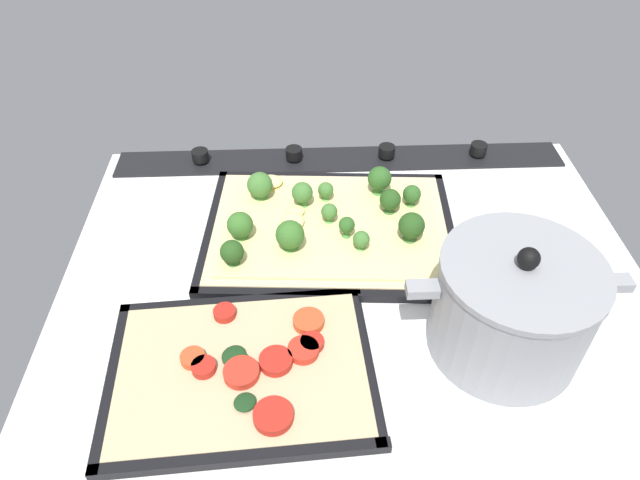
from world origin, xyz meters
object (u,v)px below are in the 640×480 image
(broccoli_pizza, at_px, (326,222))
(baking_tray_back, at_px, (243,373))
(baking_tray_front, at_px, (330,232))
(cooking_pot, at_px, (512,307))
(veggie_pizza_back, at_px, (246,368))

(broccoli_pizza, relative_size, baking_tray_back, 1.11)
(baking_tray_front, distance_m, baking_tray_back, 0.27)
(baking_tray_back, bearing_deg, cooking_pot, -174.01)
(baking_tray_front, xyz_separation_m, broccoli_pizza, (0.01, -0.00, 0.02))
(veggie_pizza_back, relative_size, cooking_pot, 1.17)
(baking_tray_front, relative_size, baking_tray_back, 1.19)
(baking_tray_back, xyz_separation_m, veggie_pizza_back, (-0.00, -0.00, 0.01))
(baking_tray_front, xyz_separation_m, cooking_pot, (-0.20, 0.21, 0.06))
(veggie_pizza_back, distance_m, cooking_pot, 0.31)
(baking_tray_back, height_order, veggie_pizza_back, veggie_pizza_back)
(broccoli_pizza, xyz_separation_m, veggie_pizza_back, (0.10, 0.24, -0.01))
(veggie_pizza_back, xyz_separation_m, cooking_pot, (-0.30, -0.03, 0.05))
(baking_tray_front, distance_m, broccoli_pizza, 0.02)
(baking_tray_front, height_order, veggie_pizza_back, veggie_pizza_back)
(veggie_pizza_back, height_order, cooking_pot, cooking_pot)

